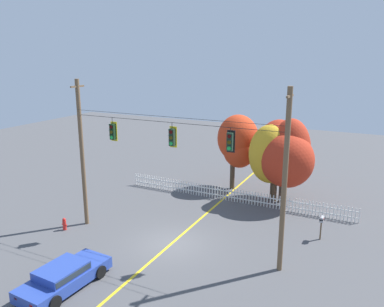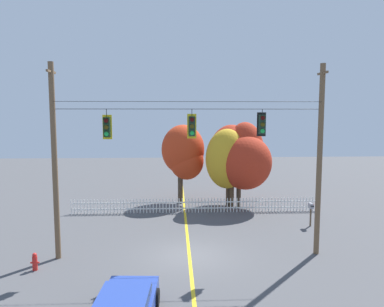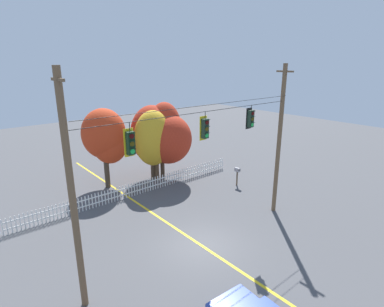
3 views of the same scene
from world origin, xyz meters
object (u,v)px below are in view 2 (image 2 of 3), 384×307
at_px(autumn_oak_far_east, 231,158).
at_px(autumn_maple_far_west, 245,159).
at_px(traffic_signal_northbound_primary, 107,127).
at_px(fire_hydrant, 35,262).
at_px(autumn_maple_near_fence, 184,153).
at_px(traffic_signal_eastbound_side, 262,124).
at_px(traffic_signal_southbound_primary, 192,126).
at_px(autumn_maple_mid, 232,155).
at_px(roadside_mailbox, 311,207).

height_order(autumn_oak_far_east, autumn_maple_far_west, autumn_maple_far_west).
distance_m(traffic_signal_northbound_primary, fire_hydrant, 6.76).
bearing_deg(autumn_maple_near_fence, traffic_signal_eastbound_side, -72.64).
distance_m(traffic_signal_southbound_primary, traffic_signal_eastbound_side, 3.32).
height_order(autumn_maple_near_fence, autumn_oak_far_east, autumn_maple_near_fence).
xyz_separation_m(autumn_maple_near_fence, fire_hydrant, (-6.90, -12.30, -3.46)).
height_order(autumn_maple_mid, autumn_oak_far_east, autumn_maple_mid).
bearing_deg(autumn_maple_far_west, fire_hydrant, -137.05).
distance_m(autumn_oak_far_east, autumn_maple_far_west, 1.06).
bearing_deg(fire_hydrant, traffic_signal_northbound_primary, 24.05).
height_order(fire_hydrant, roadside_mailbox, roadside_mailbox).
bearing_deg(autumn_maple_far_west, autumn_maple_near_fence, 157.92).
bearing_deg(autumn_oak_far_east, traffic_signal_northbound_primary, -127.44).
xyz_separation_m(traffic_signal_southbound_primary, traffic_signal_eastbound_side, (3.32, -0.00, 0.08)).
bearing_deg(autumn_maple_far_west, autumn_oak_far_east, 164.15).
distance_m(traffic_signal_southbound_primary, autumn_maple_far_west, 10.46).
relative_size(traffic_signal_eastbound_side, roadside_mailbox, 0.89).
bearing_deg(autumn_oak_far_east, traffic_signal_eastbound_side, -89.75).
xyz_separation_m(traffic_signal_southbound_primary, fire_hydrant, (-7.00, -1.36, -5.91)).
bearing_deg(traffic_signal_eastbound_side, autumn_maple_far_west, 83.91).
bearing_deg(autumn_maple_far_west, traffic_signal_northbound_primary, -132.02).
bearing_deg(traffic_signal_southbound_primary, autumn_oak_far_east, 70.87).
height_order(traffic_signal_southbound_primary, autumn_maple_mid, traffic_signal_southbound_primary).
bearing_deg(traffic_signal_northbound_primary, roadside_mailbox, 20.95).
height_order(traffic_signal_southbound_primary, autumn_maple_far_west, traffic_signal_southbound_primary).
xyz_separation_m(traffic_signal_southbound_primary, autumn_maple_near_fence, (-0.10, 10.94, -2.45)).
height_order(traffic_signal_northbound_primary, traffic_signal_eastbound_side, same).
bearing_deg(autumn_maple_near_fence, roadside_mailbox, -40.87).
bearing_deg(fire_hydrant, roadside_mailbox, 21.61).
relative_size(autumn_maple_mid, roadside_mailbox, 4.17).
relative_size(autumn_maple_near_fence, autumn_oak_far_east, 1.04).
xyz_separation_m(autumn_maple_far_west, fire_hydrant, (-11.30, -10.52, -3.23)).
height_order(autumn_oak_far_east, roadside_mailbox, autumn_oak_far_east).
xyz_separation_m(autumn_maple_near_fence, autumn_maple_far_west, (4.40, -1.78, -0.23)).
bearing_deg(autumn_oak_far_east, fire_hydrant, -133.57).
xyz_separation_m(traffic_signal_eastbound_side, autumn_maple_mid, (0.09, 9.81, -2.61)).
height_order(autumn_maple_far_west, roadside_mailbox, autumn_maple_far_west).
xyz_separation_m(autumn_oak_far_east, roadside_mailbox, (4.20, -5.07, -2.44)).
xyz_separation_m(traffic_signal_northbound_primary, autumn_maple_mid, (7.36, 9.81, -2.49)).
height_order(autumn_oak_far_east, fire_hydrant, autumn_oak_far_east).
distance_m(traffic_signal_southbound_primary, fire_hydrant, 9.27).
bearing_deg(traffic_signal_northbound_primary, traffic_signal_southbound_primary, 0.00).
bearing_deg(autumn_maple_mid, autumn_oak_far_east, -109.74).
distance_m(traffic_signal_southbound_primary, autumn_maple_mid, 10.69).
distance_m(autumn_maple_far_west, roadside_mailbox, 6.24).
bearing_deg(roadside_mailbox, traffic_signal_southbound_primary, -149.66).
xyz_separation_m(autumn_oak_far_east, autumn_maple_far_west, (1.02, -0.29, -0.01)).
distance_m(autumn_maple_near_fence, autumn_maple_far_west, 4.75).
bearing_deg(roadside_mailbox, fire_hydrant, -158.39).
xyz_separation_m(traffic_signal_eastbound_side, fire_hydrant, (-10.32, -1.36, -5.99)).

